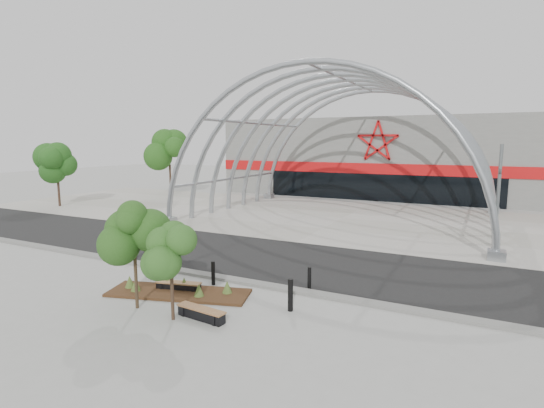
% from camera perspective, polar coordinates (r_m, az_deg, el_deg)
% --- Properties ---
extents(ground, '(140.00, 140.00, 0.00)m').
position_cam_1_polar(ground, '(18.04, -5.85, -9.87)').
color(ground, '#9C9C97').
rests_on(ground, ground).
extents(road, '(140.00, 7.00, 0.02)m').
position_cam_1_polar(road, '(20.93, -0.63, -7.21)').
color(road, black).
rests_on(road, ground).
extents(forecourt, '(60.00, 17.00, 0.04)m').
position_cam_1_polar(forecourt, '(31.79, 9.44, -1.91)').
color(forecourt, '#A7A397').
rests_on(forecourt, ground).
extents(kerb, '(60.00, 0.50, 0.12)m').
position_cam_1_polar(kerb, '(17.82, -6.30, -9.90)').
color(kerb, slate).
rests_on(kerb, ground).
extents(arena_building, '(34.00, 15.24, 8.00)m').
position_cam_1_polar(arena_building, '(48.75, 15.98, 6.12)').
color(arena_building, slate).
rests_on(arena_building, ground).
extents(vault_canopy, '(20.80, 15.80, 20.36)m').
position_cam_1_polar(vault_canopy, '(31.79, 9.44, -1.92)').
color(vault_canopy, '#9CA1A6').
rests_on(vault_canopy, ground).
extents(planting_bed, '(5.50, 3.04, 0.56)m').
position_cam_1_polar(planting_bed, '(16.54, -12.64, -11.25)').
color(planting_bed, '#322012').
rests_on(planting_bed, ground).
extents(signal_pole, '(0.23, 0.78, 5.53)m').
position_cam_1_polar(signal_pole, '(23.04, 28.09, 0.54)').
color(signal_pole, slate).
rests_on(signal_pole, ground).
extents(street_tree_0, '(1.55, 1.55, 3.54)m').
position_cam_1_polar(street_tree_0, '(14.90, -18.08, -4.00)').
color(street_tree_0, '#2E2617').
rests_on(street_tree_0, ground).
extents(street_tree_1, '(1.35, 1.35, 3.20)m').
position_cam_1_polar(street_tree_1, '(13.67, -13.47, -5.98)').
color(street_tree_1, black).
rests_on(street_tree_1, ground).
extents(bench_0, '(1.79, 0.81, 0.37)m').
position_cam_1_polar(bench_0, '(16.77, -12.45, -10.81)').
color(bench_0, black).
rests_on(bench_0, ground).
extents(bench_1, '(1.82, 0.58, 0.37)m').
position_cam_1_polar(bench_1, '(14.18, -9.50, -14.34)').
color(bench_1, black).
rests_on(bench_1, ground).
extents(bollard_0, '(0.18, 0.18, 1.14)m').
position_cam_1_polar(bollard_0, '(21.53, -18.10, -5.65)').
color(bollard_0, black).
rests_on(bollard_0, ground).
extents(bollard_1, '(0.17, 0.17, 1.07)m').
position_cam_1_polar(bollard_1, '(18.18, -13.51, -8.15)').
color(bollard_1, black).
rests_on(bollard_1, ground).
extents(bollard_2, '(0.15, 0.15, 0.96)m').
position_cam_1_polar(bollard_2, '(17.16, -7.92, -9.19)').
color(bollard_2, black).
rests_on(bollard_2, ground).
extents(bollard_3, '(0.18, 0.18, 1.11)m').
position_cam_1_polar(bollard_3, '(14.51, 2.49, -12.12)').
color(bollard_3, black).
rests_on(bollard_3, ground).
extents(bollard_4, '(0.14, 0.14, 0.87)m').
position_cam_1_polar(bollard_4, '(16.61, 5.04, -9.89)').
color(bollard_4, black).
rests_on(bollard_4, ground).
extents(bg_tree_0, '(3.00, 3.00, 6.45)m').
position_cam_1_polar(bg_tree_0, '(45.20, -13.64, 6.88)').
color(bg_tree_0, black).
rests_on(bg_tree_0, ground).
extents(bg_tree_2, '(2.55, 2.55, 5.38)m').
position_cam_1_polar(bg_tree_2, '(41.33, -26.97, 5.01)').
color(bg_tree_2, black).
rests_on(bg_tree_2, ground).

